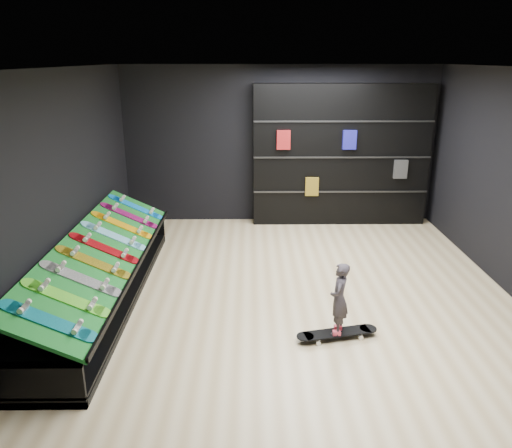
{
  "coord_description": "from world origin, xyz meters",
  "views": [
    {
      "loc": [
        -0.57,
        -6.12,
        3.11
      ],
      "look_at": [
        -0.5,
        0.2,
        1.0
      ],
      "focal_mm": 35.0,
      "sensor_mm": 36.0,
      "label": 1
    }
  ],
  "objects_px": {
    "floor_skateboard": "(337,335)",
    "child": "(338,312)",
    "display_rack": "(104,282)",
    "back_shelving": "(341,155)"
  },
  "relations": [
    {
      "from": "floor_skateboard",
      "to": "child",
      "type": "relative_size",
      "value": 1.9
    },
    {
      "from": "display_rack",
      "to": "child",
      "type": "relative_size",
      "value": 8.73
    },
    {
      "from": "display_rack",
      "to": "child",
      "type": "bearing_deg",
      "value": -19.18
    },
    {
      "from": "back_shelving",
      "to": "display_rack",
      "type": "bearing_deg",
      "value": -138.13
    },
    {
      "from": "floor_skateboard",
      "to": "back_shelving",
      "type": "bearing_deg",
      "value": 68.2
    },
    {
      "from": "display_rack",
      "to": "floor_skateboard",
      "type": "bearing_deg",
      "value": -19.18
    },
    {
      "from": "back_shelving",
      "to": "floor_skateboard",
      "type": "distance_m",
      "value": 4.6
    },
    {
      "from": "back_shelving",
      "to": "floor_skateboard",
      "type": "bearing_deg",
      "value": -99.44
    },
    {
      "from": "back_shelving",
      "to": "floor_skateboard",
      "type": "xyz_separation_m",
      "value": [
        -0.72,
        -4.36,
        -1.29
      ]
    },
    {
      "from": "display_rack",
      "to": "child",
      "type": "xyz_separation_m",
      "value": [
        2.98,
        -1.04,
        0.1
      ]
    }
  ]
}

